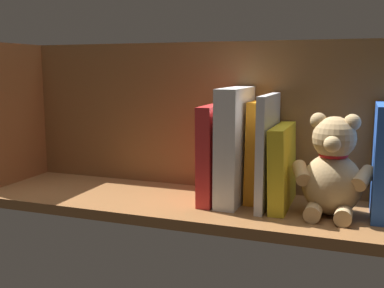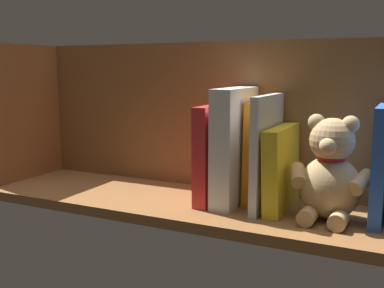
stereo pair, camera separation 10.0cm
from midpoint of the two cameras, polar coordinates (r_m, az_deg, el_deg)
The scene contains 10 objects.
ground_plane at distance 102.71cm, azimuth 2.80°, elevation -7.48°, with size 101.11×28.78×2.20cm, color brown.
shelf_back_panel at distance 110.16cm, azimuth 5.36°, elevation 3.47°, with size 101.11×1.50×34.84cm, color brown.
shelf_side_divider at distance 125.97cm, azimuth -17.94°, elevation 3.80°, with size 2.40×22.78×34.84cm, color brown.
book_1 at distance 95.05cm, azimuth 25.27°, elevation -2.26°, with size 2.31×16.25×21.96cm, color blue.
teddy_bear at distance 92.21cm, azimuth 19.83°, elevation -3.59°, with size 16.35×13.01×20.15cm.
book_2 at distance 96.68cm, azimuth 14.02°, elevation -2.96°, with size 3.20×17.75×16.98cm, color yellow.
book_3 at distance 96.53cm, azimuth 12.26°, elevation -0.96°, with size 1.68×18.14×23.41cm, color silver.
book_4 at distance 100.16cm, azimuth 11.03°, elevation -1.02°, with size 2.73×12.28×21.79cm, color orange.
dictionary_thick_white at distance 98.48cm, azimuth 8.22°, elevation -0.27°, with size 4.53×17.61×24.67cm, color white.
book_5 at distance 100.30cm, azimuth 5.77°, elevation -1.11°, with size 3.07×17.63×20.98cm, color red.
Camera 2 is at (-42.91, 88.59, 28.64)cm, focal length 42.85 mm.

